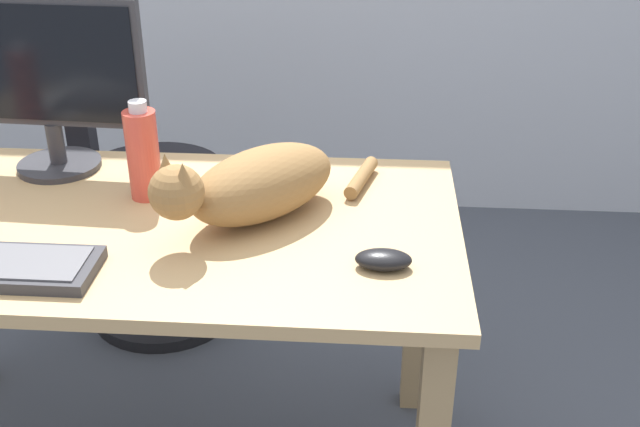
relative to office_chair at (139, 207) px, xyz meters
name	(u,v)px	position (x,y,z in m)	size (l,w,h in m)	color
desk	(143,262)	(0.23, -0.69, 0.22)	(1.38, 0.72, 0.73)	tan
office_chair	(139,207)	(0.00, 0.00, 0.00)	(0.50, 0.48, 0.92)	black
monitor	(45,79)	(-0.04, -0.44, 0.56)	(0.48, 0.20, 0.42)	#333338
cat	(255,184)	(0.48, -0.66, 0.41)	(0.45, 0.46, 0.20)	olive
computer_mouse	(383,259)	(0.75, -0.84, 0.35)	(0.11, 0.06, 0.04)	black
spray_bottle	(143,153)	(0.22, -0.57, 0.44)	(0.07, 0.07, 0.23)	#D84C3D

